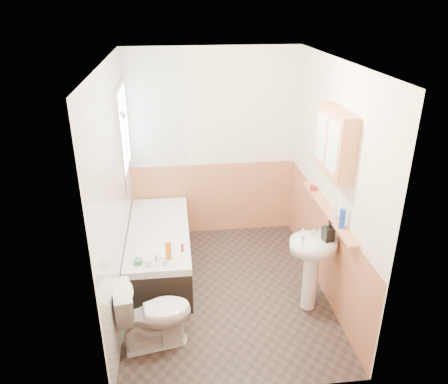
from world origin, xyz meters
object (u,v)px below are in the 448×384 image
at_px(sink, 312,260).
at_px(medicine_cabinet, 335,142).
at_px(pine_shelf, 327,211).
at_px(toilet, 154,314).
at_px(bathtub, 160,249).

relative_size(sink, medicine_cabinet, 1.37).
distance_m(sink, pine_shelf, 0.53).
height_order(sink, pine_shelf, pine_shelf).
bearing_deg(sink, toilet, 178.59).
distance_m(bathtub, sink, 1.83).
distance_m(bathtub, medicine_cabinet, 2.41).
relative_size(bathtub, sink, 1.84).
height_order(pine_shelf, medicine_cabinet, medicine_cabinet).
distance_m(toilet, sink, 1.66).
xyz_separation_m(sink, pine_shelf, (0.20, 0.24, 0.43)).
bearing_deg(toilet, pine_shelf, -81.86).
height_order(bathtub, pine_shelf, pine_shelf).
xyz_separation_m(pine_shelf, medicine_cabinet, (-0.03, -0.08, 0.77)).
relative_size(pine_shelf, medicine_cabinet, 2.14).
bearing_deg(pine_shelf, sink, -129.88).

